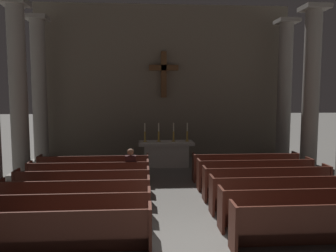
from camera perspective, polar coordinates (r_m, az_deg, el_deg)
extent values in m
cube|color=#4C2319|center=(6.78, -18.62, -16.95)|extent=(3.43, 0.40, 0.05)
cube|color=#4C2319|center=(6.48, -19.22, -15.45)|extent=(3.43, 0.05, 0.50)
cube|color=#4C2319|center=(7.03, -18.17, -18.09)|extent=(3.43, 0.04, 0.40)
cube|color=#4C2319|center=(6.54, -3.02, -17.04)|extent=(0.06, 0.50, 0.95)
cube|color=#4C2319|center=(7.70, -16.66, -14.08)|extent=(3.43, 0.40, 0.05)
cube|color=#4C2319|center=(7.40, -17.12, -12.66)|extent=(3.43, 0.05, 0.50)
cube|color=#4C2319|center=(7.94, -16.32, -15.18)|extent=(3.43, 0.04, 0.40)
cube|color=#4C2319|center=(7.48, -3.15, -14.02)|extent=(0.06, 0.50, 0.95)
cube|color=#4C2319|center=(8.64, -15.17, -11.83)|extent=(3.43, 0.40, 0.05)
cube|color=#4C2319|center=(8.35, -15.52, -10.49)|extent=(3.43, 0.05, 0.50)
cube|color=#4C2319|center=(8.88, -14.90, -12.86)|extent=(3.43, 0.04, 0.40)
cube|color=#4C2319|center=(8.44, -3.26, -11.69)|extent=(0.06, 0.50, 0.95)
cube|color=#4C2319|center=(9.10, -26.24, -10.99)|extent=(0.06, 0.50, 0.95)
cube|color=#4C2319|center=(9.59, -13.98, -10.01)|extent=(3.43, 0.40, 0.05)
cube|color=#4C2319|center=(9.31, -14.27, -8.75)|extent=(3.43, 0.05, 0.50)
cube|color=#4C2319|center=(9.83, -13.77, -10.99)|extent=(3.43, 0.04, 0.40)
cube|color=#4C2319|center=(9.42, -3.34, -9.83)|extent=(0.06, 0.50, 0.95)
cube|color=#4C2319|center=(10.01, -24.03, -9.38)|extent=(0.06, 0.50, 0.95)
cube|color=#4C2319|center=(10.56, -13.02, -8.52)|extent=(3.43, 0.40, 0.05)
cube|color=#4C2319|center=(10.28, -13.26, -7.34)|extent=(3.43, 0.05, 0.50)
cube|color=#4C2319|center=(10.79, -12.84, -9.44)|extent=(3.43, 0.04, 0.40)
cube|color=#4C2319|center=(10.40, -3.41, -8.32)|extent=(0.06, 0.50, 0.95)
cube|color=#4C2319|center=(10.94, -22.20, -8.03)|extent=(0.06, 0.50, 0.95)
cube|color=#4C2319|center=(11.53, -12.23, -7.28)|extent=(3.43, 0.40, 0.05)
cube|color=#4C2319|center=(11.25, -12.43, -6.17)|extent=(3.43, 0.05, 0.50)
cube|color=#4C2319|center=(11.76, -12.08, -8.15)|extent=(3.43, 0.04, 0.40)
cube|color=#4C2319|center=(11.38, -3.46, -7.07)|extent=(0.06, 0.50, 0.95)
cube|color=#4C2319|center=(11.88, -20.67, -6.89)|extent=(0.06, 0.50, 0.95)
cube|color=#4C2319|center=(7.40, 24.47, -15.21)|extent=(3.43, 0.40, 0.05)
cube|color=#4C2319|center=(7.12, 25.45, -13.73)|extent=(3.43, 0.05, 0.50)
cube|color=#4C2319|center=(7.63, 23.73, -16.35)|extent=(3.43, 0.04, 0.40)
cube|color=#4C2319|center=(6.74, 10.86, -16.42)|extent=(0.06, 0.50, 0.95)
cube|color=#4C2319|center=(8.25, 21.04, -12.88)|extent=(3.43, 0.40, 0.05)
cube|color=#4C2319|center=(7.97, 21.81, -11.49)|extent=(3.43, 0.05, 0.50)
cube|color=#4C2319|center=(8.47, 20.46, -13.95)|extent=(3.43, 0.04, 0.40)
cube|color=#4C2319|center=(7.66, 8.87, -13.61)|extent=(0.06, 0.50, 0.95)
cube|color=#4C2319|center=(9.13, 18.31, -10.95)|extent=(3.43, 0.40, 0.05)
cube|color=#4C2319|center=(8.85, 18.93, -9.65)|extent=(3.43, 0.05, 0.50)
cube|color=#4C2319|center=(9.35, 17.84, -11.97)|extent=(3.43, 0.04, 0.40)
cube|color=#4C2319|center=(8.60, 7.34, -11.39)|extent=(0.06, 0.50, 0.95)
cube|color=#4C2319|center=(10.04, 16.10, -9.35)|extent=(3.43, 0.40, 0.05)
cube|color=#4C2319|center=(9.76, 16.60, -8.13)|extent=(3.43, 0.05, 0.50)
cube|color=#4C2319|center=(10.26, 15.71, -10.31)|extent=(3.43, 0.04, 0.40)
cube|color=#4C2319|center=(9.56, 6.13, -9.61)|extent=(0.06, 0.50, 0.95)
cube|color=#4C2319|center=(10.72, 25.03, -8.43)|extent=(0.06, 0.50, 0.95)
cube|color=#4C2319|center=(10.96, 14.26, -8.01)|extent=(3.43, 0.40, 0.05)
cube|color=#4C2319|center=(10.69, 14.68, -6.86)|extent=(3.43, 0.05, 0.50)
cube|color=#4C2319|center=(11.18, 13.94, -8.92)|extent=(3.43, 0.04, 0.40)
cube|color=#4C2319|center=(10.52, 5.15, -8.15)|extent=(0.06, 0.50, 0.95)
cube|color=#4C2319|center=(11.59, 22.59, -7.28)|extent=(0.06, 0.50, 0.95)
cube|color=#4C2319|center=(11.90, 12.73, -6.88)|extent=(3.43, 0.40, 0.05)
cube|color=#4C2319|center=(11.64, 13.08, -5.79)|extent=(3.43, 0.05, 0.50)
cube|color=#4C2319|center=(12.12, 12.46, -7.73)|extent=(3.43, 0.04, 0.40)
cube|color=#4C2319|center=(11.50, 4.35, -6.94)|extent=(0.06, 0.50, 0.95)
cube|color=#4C2319|center=(12.48, 20.50, -6.28)|extent=(0.06, 0.50, 0.95)
cube|color=gray|center=(12.96, -23.25, -7.64)|extent=(0.82, 0.82, 0.20)
cylinder|color=gray|center=(12.63, -23.76, 4.94)|extent=(0.59, 0.59, 5.85)
cube|color=gray|center=(12.96, -24.34, 18.34)|extent=(0.88, 0.88, 0.16)
cube|color=gray|center=(13.63, 22.35, -6.96)|extent=(0.82, 0.82, 0.20)
cylinder|color=gray|center=(13.31, 22.82, 5.00)|extent=(0.59, 0.59, 5.85)
cube|color=gray|center=(13.62, 23.35, 17.74)|extent=(0.88, 0.88, 0.16)
cube|color=gray|center=(15.13, -20.33, -5.63)|extent=(0.82, 0.82, 0.20)
cylinder|color=gray|center=(14.85, -20.72, 5.12)|extent=(0.59, 0.59, 5.85)
cube|color=gray|center=(15.13, -21.15, 16.57)|extent=(0.88, 0.88, 0.16)
cube|color=gray|center=(15.71, 18.56, -5.16)|extent=(0.82, 0.82, 0.20)
cylinder|color=gray|center=(15.43, 18.91, 5.20)|extent=(0.59, 0.59, 5.85)
cube|color=gray|center=(15.71, 19.28, 16.23)|extent=(0.88, 0.88, 0.16)
cube|color=#BCB7AD|center=(13.75, -0.31, -4.95)|extent=(1.76, 0.72, 0.88)
cube|color=#BCB7AD|center=(13.67, -0.31, -2.89)|extent=(2.20, 0.90, 0.12)
cube|color=silver|center=(13.66, -0.31, -2.62)|extent=(2.09, 0.86, 0.01)
cylinder|color=#B79338|center=(13.63, -3.88, -2.58)|extent=(0.16, 0.16, 0.02)
cylinder|color=#B79338|center=(13.60, -3.89, -1.78)|extent=(0.07, 0.07, 0.41)
cylinder|color=silver|center=(13.55, -3.90, -0.22)|extent=(0.04, 0.04, 0.34)
cylinder|color=#B79338|center=(13.64, -1.57, -2.57)|extent=(0.16, 0.16, 0.02)
cylinder|color=#B79338|center=(13.61, -1.57, -1.76)|extent=(0.07, 0.07, 0.41)
cylinder|color=silver|center=(13.57, -1.58, -0.20)|extent=(0.04, 0.04, 0.34)
cylinder|color=#B79338|center=(13.68, 0.94, -2.54)|extent=(0.16, 0.16, 0.02)
cylinder|color=#B79338|center=(13.65, 0.95, -1.74)|extent=(0.07, 0.07, 0.41)
cylinder|color=silver|center=(13.60, 0.95, -0.18)|extent=(0.04, 0.04, 0.34)
cylinder|color=#B79338|center=(13.73, 3.23, -2.51)|extent=(0.16, 0.16, 0.02)
cylinder|color=#B79338|center=(13.71, 3.24, -1.71)|extent=(0.07, 0.07, 0.41)
cylinder|color=silver|center=(13.66, 3.25, -0.16)|extent=(0.04, 0.04, 0.34)
cube|color=#706656|center=(15.42, -0.78, 7.29)|extent=(11.18, 0.25, 6.81)
cube|color=brown|center=(15.19, -0.73, 8.59)|extent=(0.24, 0.24, 2.01)
cube|color=brown|center=(15.21, -0.73, 9.73)|extent=(1.29, 0.24, 0.24)
cube|color=#26262B|center=(10.66, -6.18, -9.37)|extent=(0.24, 0.14, 0.45)
cube|color=#26262B|center=(10.46, -6.22, -8.05)|extent=(0.28, 0.36, 0.12)
cube|color=#381919|center=(10.26, -6.27, -6.44)|extent=(0.32, 0.20, 0.54)
sphere|color=#9E7051|center=(10.19, -6.29, -4.35)|extent=(0.20, 0.20, 0.20)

